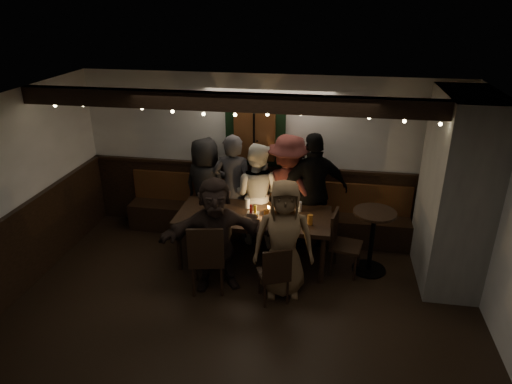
% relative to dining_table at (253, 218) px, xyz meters
% --- Properties ---
extents(room, '(6.02, 5.01, 2.62)m').
position_rel_dining_table_xyz_m(room, '(1.11, 0.02, 0.35)').
color(room, black).
rests_on(room, ground).
extents(dining_table, '(2.20, 0.94, 0.95)m').
position_rel_dining_table_xyz_m(dining_table, '(0.00, 0.00, 0.00)').
color(dining_table, black).
rests_on(dining_table, ground).
extents(chair_near_left, '(0.54, 0.54, 1.02)m').
position_rel_dining_table_xyz_m(chair_near_left, '(-0.47, -0.86, -0.15)').
color(chair_near_left, black).
rests_on(chair_near_left, ground).
extents(chair_near_right, '(0.49, 0.49, 0.82)m').
position_rel_dining_table_xyz_m(chair_near_right, '(0.44, -0.93, -0.26)').
color(chair_near_right, black).
rests_on(chair_near_right, ground).
extents(chair_end, '(0.49, 0.49, 0.92)m').
position_rel_dining_table_xyz_m(chair_end, '(1.25, -0.04, -0.20)').
color(chair_end, black).
rests_on(chair_end, ground).
extents(high_top, '(0.59, 0.59, 0.95)m').
position_rel_dining_table_xyz_m(high_top, '(1.69, 0.05, -0.12)').
color(high_top, black).
rests_on(high_top, ground).
extents(person_a, '(0.93, 0.76, 1.65)m').
position_rel_dining_table_xyz_m(person_a, '(-0.91, 0.76, 0.10)').
color(person_a, black).
rests_on(person_a, ground).
extents(person_b, '(0.64, 0.42, 1.76)m').
position_rel_dining_table_xyz_m(person_b, '(-0.44, 0.66, 0.16)').
color(person_b, '#323136').
rests_on(person_b, ground).
extents(person_c, '(0.91, 0.77, 1.65)m').
position_rel_dining_table_xyz_m(person_c, '(-0.06, 0.63, 0.11)').
color(person_c, beige).
rests_on(person_c, ground).
extents(person_d, '(1.31, 1.02, 1.78)m').
position_rel_dining_table_xyz_m(person_d, '(0.42, 0.70, 0.17)').
color(person_d, '#421B1A').
rests_on(person_d, ground).
extents(person_e, '(1.17, 0.80, 1.85)m').
position_rel_dining_table_xyz_m(person_e, '(0.82, 0.63, 0.21)').
color(person_e, black).
rests_on(person_e, ground).
extents(person_f, '(1.54, 0.89, 1.59)m').
position_rel_dining_table_xyz_m(person_f, '(-0.38, -0.68, 0.07)').
color(person_f, black).
rests_on(person_f, ground).
extents(person_g, '(0.86, 0.63, 1.61)m').
position_rel_dining_table_xyz_m(person_g, '(0.51, -0.67, 0.09)').
color(person_g, olive).
rests_on(person_g, ground).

